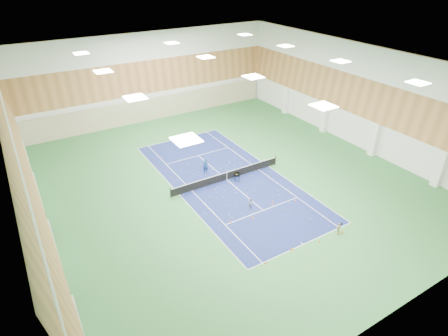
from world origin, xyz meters
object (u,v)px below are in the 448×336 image
at_px(ball_cart, 237,177).
at_px(child_court, 251,203).
at_px(coach, 205,165).
at_px(tennis_net, 227,175).
at_px(child_apron, 339,228).

bearing_deg(ball_cart, child_court, -89.93).
bearing_deg(child_court, coach, 95.85).
relative_size(tennis_net, coach, 7.42).
bearing_deg(ball_cart, coach, 138.46).
height_order(tennis_net, ball_cart, tennis_net).
height_order(child_court, child_apron, child_apron).
height_order(tennis_net, child_apron, tennis_net).
distance_m(child_court, child_apron, 8.07).
relative_size(tennis_net, ball_cart, 13.79).
relative_size(tennis_net, child_court, 12.52).
bearing_deg(tennis_net, coach, 114.51).
height_order(child_court, ball_cart, child_court).
bearing_deg(coach, ball_cart, 125.47).
distance_m(child_court, ball_cart, 4.92).
bearing_deg(tennis_net, ball_cart, -42.33).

